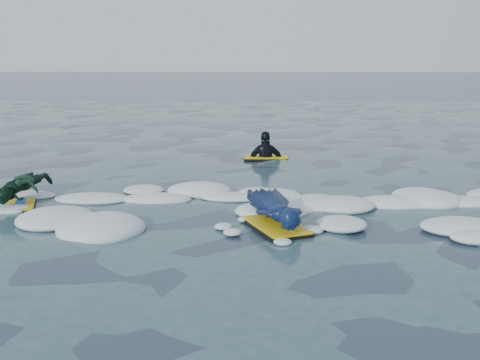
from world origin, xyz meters
TOP-DOWN VIEW (x-y plane):
  - ground at (0.00, 0.00)m, footprint 120.00×120.00m
  - foam_band at (0.00, 1.03)m, footprint 12.00×3.10m
  - prone_woman_unit at (1.76, 0.13)m, footprint 1.02×1.81m
  - prone_child_unit at (-2.27, 1.22)m, footprint 0.84×1.34m
  - waiting_rider_unit at (1.75, 5.37)m, footprint 1.01×0.56m

SIDE VIEW (x-z plane):
  - waiting_rider_unit at x=1.75m, z-range -0.84..0.66m
  - ground at x=0.00m, z-range 0.00..0.00m
  - foam_band at x=0.00m, z-range -0.15..0.15m
  - prone_woman_unit at x=1.76m, z-range 0.01..0.45m
  - prone_child_unit at x=-2.27m, z-range 0.01..0.49m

